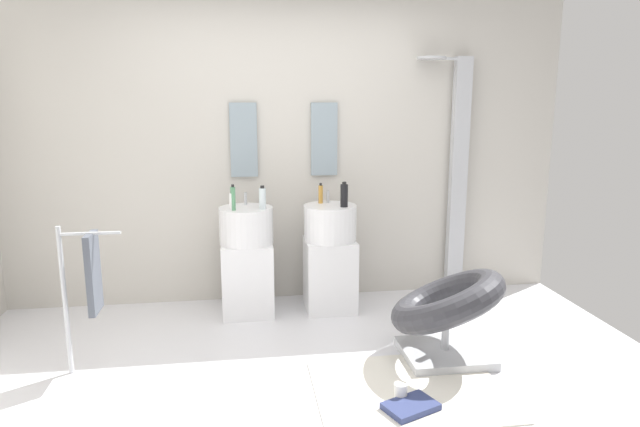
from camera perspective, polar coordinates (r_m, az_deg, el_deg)
ground_plane at (r=3.48m, az=-1.20°, el=-17.81°), size 4.80×3.60×0.04m
rear_partition at (r=4.69m, az=-3.77°, el=6.82°), size 4.80×0.10×2.60m
pedestal_sink_left at (r=4.44m, az=-7.53°, el=-4.75°), size 0.42×0.42×0.97m
pedestal_sink_right at (r=4.50m, az=1.03°, el=-4.45°), size 0.42×0.42×0.97m
vanity_mirror_left at (r=4.60m, az=-7.90°, el=7.53°), size 0.22×0.03×0.60m
vanity_mirror_right at (r=4.65m, az=0.42°, el=7.68°), size 0.22×0.03×0.60m
shower_column at (r=4.94m, az=13.95°, el=4.17°), size 0.49×0.24×2.05m
lounge_chair at (r=3.77m, az=12.96°, el=-9.50°), size 1.08×1.08×0.65m
towel_rack at (r=3.69m, az=-22.79°, el=-6.03°), size 0.37×0.22×0.95m
area_rug at (r=3.48m, az=9.16°, el=-17.51°), size 1.11×0.89×0.01m
magazine_navy at (r=3.27m, az=9.35°, el=-19.07°), size 0.34×0.29×0.04m
coffee_mug at (r=3.33m, az=8.33°, el=-17.78°), size 0.08×0.08×0.10m
soap_bottle_green at (r=4.23m, az=-8.98°, el=1.57°), size 0.04×0.04×0.20m
soap_bottle_black at (r=4.32m, az=2.51°, el=1.90°), size 0.06×0.06×0.20m
soap_bottle_white at (r=4.24m, az=-9.08°, el=1.26°), size 0.04×0.04×0.15m
soap_bottle_amber at (r=4.47m, az=0.07°, el=2.03°), size 0.04×0.04×0.17m
soap_bottle_clear at (r=4.25m, az=-5.97°, el=1.58°), size 0.05×0.05×0.18m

